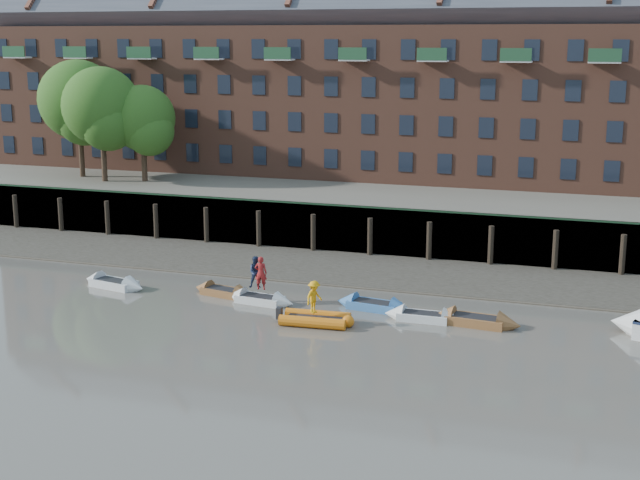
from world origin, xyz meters
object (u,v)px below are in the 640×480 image
at_px(rowboat_2, 224,292).
at_px(rowboat_6, 476,321).
at_px(rowboat_0, 114,284).
at_px(person_rower_a, 261,273).
at_px(rib_tender, 318,319).
at_px(rowboat_5, 423,317).
at_px(rowboat_4, 374,305).
at_px(person_rower_b, 256,272).
at_px(person_rib_crew, 314,297).
at_px(rowboat_3, 260,299).

xyz_separation_m(rowboat_2, rowboat_6, (14.41, -0.85, 0.03)).
distance_m(rowboat_0, person_rower_a, 9.53).
relative_size(rowboat_0, rib_tender, 1.20).
distance_m(rowboat_5, person_rower_a, 9.24).
bearing_deg(rowboat_6, rowboat_0, -175.90).
xyz_separation_m(rowboat_2, rowboat_5, (11.72, -0.95, 0.01)).
bearing_deg(person_rower_a, rowboat_4, 177.89).
bearing_deg(person_rower_b, rib_tender, -55.11).
distance_m(rowboat_4, rib_tender, 3.95).
height_order(rowboat_4, person_rib_crew, person_rib_crew).
bearing_deg(rowboat_2, rowboat_3, -4.74).
relative_size(rowboat_4, person_rib_crew, 2.64).
distance_m(rowboat_2, rowboat_5, 11.75).
height_order(rowboat_4, rib_tender, rowboat_4).
distance_m(rowboat_4, person_rower_a, 6.41).
height_order(rowboat_4, person_rower_b, person_rower_b).
relative_size(rowboat_6, person_rower_a, 2.53).
xyz_separation_m(rowboat_0, person_rower_a, (9.41, -0.27, 1.50)).
xyz_separation_m(rowboat_0, rowboat_3, (9.34, -0.26, -0.02)).
bearing_deg(person_rib_crew, person_rower_b, 78.24).
relative_size(rowboat_4, rowboat_6, 0.95).
bearing_deg(rowboat_3, rowboat_2, 170.33).
xyz_separation_m(rowboat_0, person_rower_b, (9.06, -0.05, 1.46)).
height_order(person_rower_a, person_rower_b, person_rower_a).
relative_size(rowboat_0, rowboat_3, 1.09).
bearing_deg(rib_tender, rowboat_5, 20.95).
distance_m(person_rower_a, person_rib_crew, 4.70).
relative_size(rowboat_5, person_rower_a, 2.22).
bearing_deg(rib_tender, person_rower_a, 144.56).
height_order(rowboat_5, person_rower_b, person_rower_b).
xyz_separation_m(rowboat_5, rowboat_6, (2.69, 0.10, 0.02)).
height_order(person_rower_a, person_rib_crew, person_rower_a).
bearing_deg(rowboat_2, person_rib_crew, -14.94).
height_order(rowboat_4, person_rower_a, person_rower_a).
height_order(rowboat_0, person_rower_b, person_rower_b).
relative_size(rowboat_6, rib_tender, 1.23).
xyz_separation_m(rowboat_0, rowboat_2, (6.80, 0.50, -0.02)).
bearing_deg(rowboat_4, person_rib_crew, -115.51).
relative_size(rowboat_2, rowboat_6, 0.88).
bearing_deg(rowboat_4, rowboat_2, -171.65).
bearing_deg(person_rower_a, rowboat_0, -11.74).
relative_size(rowboat_6, person_rower_b, 2.63).
bearing_deg(rowboat_6, person_rower_b, -176.37).
height_order(rowboat_5, person_rib_crew, person_rib_crew).
bearing_deg(person_rower_a, rib_tender, 138.62).
bearing_deg(rowboat_0, person_rower_a, 10.33).
relative_size(rowboat_3, person_rib_crew, 2.50).
height_order(rowboat_4, rowboat_5, rowboat_4).
bearing_deg(rowboat_0, person_rower_b, 11.62).
distance_m(rowboat_6, person_rower_a, 11.90).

